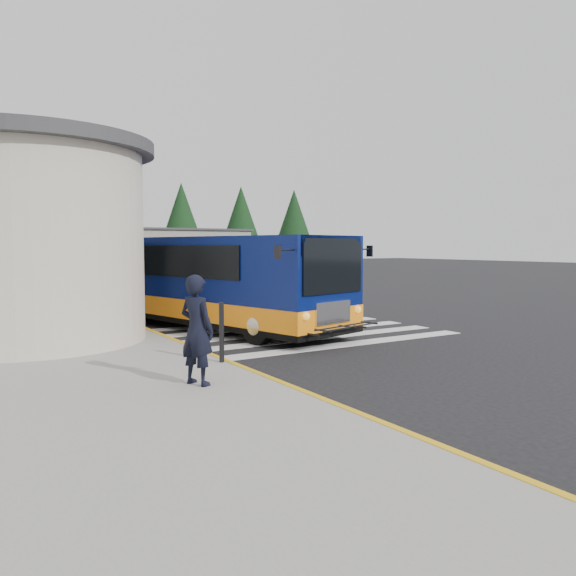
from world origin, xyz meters
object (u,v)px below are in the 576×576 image
transit_bus (218,285)px  bollard (222,332)px  pedestrian_a (197,330)px  pedestrian_b (95,310)px  far_bus_a (185,255)px  far_bus_b (265,254)px

transit_bus → bollard: (-2.30, -5.18, -0.55)m
pedestrian_a → pedestrian_b: pedestrian_a is taller
transit_bus → far_bus_a: size_ratio=0.98×
far_bus_a → transit_bus: bearing=149.0°
transit_bus → pedestrian_b: size_ratio=5.52×
pedestrian_a → bollard: (1.12, 1.43, -0.32)m
pedestrian_b → bollard: 3.25m
bollard → far_bus_a: 37.76m
bollard → pedestrian_b: bearing=124.2°
pedestrian_b → far_bus_a: bearing=146.9°
bollard → far_bus_a: (13.14, 35.39, 0.89)m
transit_bus → far_bus_b: size_ratio=0.93×
pedestrian_a → bollard: bearing=-62.2°
pedestrian_a → far_bus_a: far_bus_a is taller
pedestrian_a → pedestrian_b: bearing=-14.5°
pedestrian_b → far_bus_a: 35.98m
bollard → pedestrian_a: bearing=-128.0°
far_bus_a → far_bus_b: bearing=-134.0°
pedestrian_b → far_bus_a: far_bus_a is taller
bollard → far_bus_b: far_bus_b is taller
pedestrian_a → bollard: 1.84m
bollard → transit_bus: bearing=66.0°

